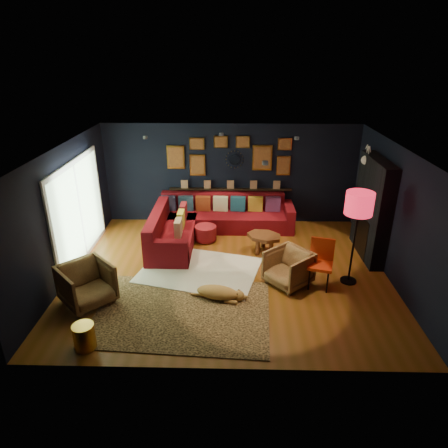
{
  "coord_description": "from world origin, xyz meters",
  "views": [
    {
      "loc": [
        0.08,
        -7.23,
        4.28
      ],
      "look_at": [
        -0.11,
        0.3,
        0.97
      ],
      "focal_mm": 32.0,
      "sensor_mm": 36.0,
      "label": 1
    }
  ],
  "objects_px": {
    "coffee_table": "(264,238)",
    "pouf": "(206,233)",
    "armchair_right": "(288,266)",
    "dog": "(218,290)",
    "floor_lamp": "(359,207)",
    "gold_stool": "(84,337)",
    "armchair_left": "(86,283)",
    "orange_chair": "(321,259)",
    "sectional": "(205,223)"
  },
  "relations": [
    {
      "from": "coffee_table",
      "to": "floor_lamp",
      "type": "xyz_separation_m",
      "value": [
        1.62,
        -1.23,
        1.25
      ]
    },
    {
      "from": "sectional",
      "to": "coffee_table",
      "type": "distance_m",
      "value": 1.66
    },
    {
      "from": "pouf",
      "to": "gold_stool",
      "type": "distance_m",
      "value": 4.18
    },
    {
      "from": "armchair_left",
      "to": "gold_stool",
      "type": "relative_size",
      "value": 2.03
    },
    {
      "from": "armchair_right",
      "to": "dog",
      "type": "distance_m",
      "value": 1.49
    },
    {
      "from": "coffee_table",
      "to": "dog",
      "type": "relative_size",
      "value": 0.92
    },
    {
      "from": "pouf",
      "to": "floor_lamp",
      "type": "bearing_deg",
      "value": -31.09
    },
    {
      "from": "pouf",
      "to": "armchair_left",
      "type": "relative_size",
      "value": 0.62
    },
    {
      "from": "dog",
      "to": "orange_chair",
      "type": "bearing_deg",
      "value": 27.88
    },
    {
      "from": "sectional",
      "to": "coffee_table",
      "type": "relative_size",
      "value": 3.45
    },
    {
      "from": "sectional",
      "to": "floor_lamp",
      "type": "bearing_deg",
      "value": -34.96
    },
    {
      "from": "floor_lamp",
      "to": "pouf",
      "type": "bearing_deg",
      "value": 148.91
    },
    {
      "from": "armchair_left",
      "to": "floor_lamp",
      "type": "distance_m",
      "value": 5.16
    },
    {
      "from": "pouf",
      "to": "orange_chair",
      "type": "xyz_separation_m",
      "value": [
        2.37,
        -1.92,
        0.37
      ]
    },
    {
      "from": "coffee_table",
      "to": "pouf",
      "type": "height_order",
      "value": "coffee_table"
    },
    {
      "from": "coffee_table",
      "to": "orange_chair",
      "type": "distance_m",
      "value": 1.69
    },
    {
      "from": "armchair_left",
      "to": "floor_lamp",
      "type": "xyz_separation_m",
      "value": [
        4.95,
        0.85,
        1.18
      ]
    },
    {
      "from": "sectional",
      "to": "armchair_right",
      "type": "height_order",
      "value": "sectional"
    },
    {
      "from": "sectional",
      "to": "gold_stool",
      "type": "bearing_deg",
      "value": -110.87
    },
    {
      "from": "coffee_table",
      "to": "gold_stool",
      "type": "distance_m",
      "value": 4.44
    },
    {
      "from": "sectional",
      "to": "armchair_left",
      "type": "bearing_deg",
      "value": -123.2
    },
    {
      "from": "armchair_right",
      "to": "dog",
      "type": "bearing_deg",
      "value": -109.19
    },
    {
      "from": "coffee_table",
      "to": "floor_lamp",
      "type": "relative_size",
      "value": 0.52
    },
    {
      "from": "pouf",
      "to": "armchair_right",
      "type": "distance_m",
      "value": 2.6
    },
    {
      "from": "pouf",
      "to": "gold_stool",
      "type": "xyz_separation_m",
      "value": [
        -1.62,
        -3.85,
        0.01
      ]
    },
    {
      "from": "gold_stool",
      "to": "dog",
      "type": "xyz_separation_m",
      "value": [
        2.0,
        1.38,
        -0.02
      ]
    },
    {
      "from": "pouf",
      "to": "armchair_right",
      "type": "height_order",
      "value": "armchair_right"
    },
    {
      "from": "dog",
      "to": "floor_lamp",
      "type": "bearing_deg",
      "value": 26.78
    },
    {
      "from": "armchair_left",
      "to": "orange_chair",
      "type": "bearing_deg",
      "value": -35.26
    },
    {
      "from": "orange_chair",
      "to": "dog",
      "type": "distance_m",
      "value": 2.09
    },
    {
      "from": "armchair_right",
      "to": "gold_stool",
      "type": "bearing_deg",
      "value": -101.63
    },
    {
      "from": "pouf",
      "to": "orange_chair",
      "type": "bearing_deg",
      "value": -39.03
    },
    {
      "from": "gold_stool",
      "to": "floor_lamp",
      "type": "height_order",
      "value": "floor_lamp"
    },
    {
      "from": "sectional",
      "to": "armchair_right",
      "type": "xyz_separation_m",
      "value": [
        1.79,
        -2.22,
        0.07
      ]
    },
    {
      "from": "coffee_table",
      "to": "armchair_left",
      "type": "distance_m",
      "value": 3.93
    },
    {
      "from": "coffee_table",
      "to": "sectional",
      "type": "bearing_deg",
      "value": 147.81
    },
    {
      "from": "coffee_table",
      "to": "floor_lamp",
      "type": "height_order",
      "value": "floor_lamp"
    },
    {
      "from": "pouf",
      "to": "dog",
      "type": "relative_size",
      "value": 0.49
    },
    {
      "from": "floor_lamp",
      "to": "dog",
      "type": "distance_m",
      "value": 3.03
    },
    {
      "from": "gold_stool",
      "to": "orange_chair",
      "type": "relative_size",
      "value": 0.44
    },
    {
      "from": "coffee_table",
      "to": "pouf",
      "type": "xyz_separation_m",
      "value": [
        -1.37,
        0.57,
        -0.15
      ]
    },
    {
      "from": "pouf",
      "to": "orange_chair",
      "type": "height_order",
      "value": "orange_chair"
    },
    {
      "from": "orange_chair",
      "to": "floor_lamp",
      "type": "height_order",
      "value": "floor_lamp"
    },
    {
      "from": "armchair_left",
      "to": "gold_stool",
      "type": "distance_m",
      "value": 1.27
    },
    {
      "from": "pouf",
      "to": "floor_lamp",
      "type": "distance_m",
      "value": 3.76
    },
    {
      "from": "gold_stool",
      "to": "floor_lamp",
      "type": "distance_m",
      "value": 5.23
    },
    {
      "from": "floor_lamp",
      "to": "gold_stool",
      "type": "bearing_deg",
      "value": -156.0
    },
    {
      "from": "sectional",
      "to": "pouf",
      "type": "height_order",
      "value": "sectional"
    },
    {
      "from": "pouf",
      "to": "dog",
      "type": "distance_m",
      "value": 2.5
    },
    {
      "from": "gold_stool",
      "to": "sectional",
      "type": "bearing_deg",
      "value": 69.13
    }
  ]
}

